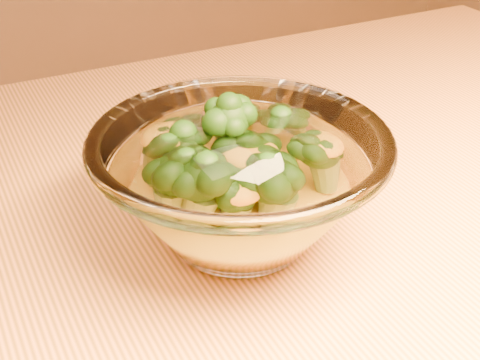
% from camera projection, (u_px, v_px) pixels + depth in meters
% --- Properties ---
extents(table, '(1.20, 0.80, 0.75)m').
position_uv_depth(table, '(246.00, 323.00, 0.60)').
color(table, '#E08343').
rests_on(table, ground).
extents(glass_bowl, '(0.23, 0.23, 0.10)m').
position_uv_depth(glass_bowl, '(240.00, 186.00, 0.51)').
color(glass_bowl, white).
rests_on(glass_bowl, table).
extents(cheese_sauce, '(0.12, 0.12, 0.03)m').
position_uv_depth(cheese_sauce, '(240.00, 209.00, 0.52)').
color(cheese_sauce, '#FFA815').
rests_on(cheese_sauce, glass_bowl).
extents(broccoli_heap, '(0.16, 0.14, 0.08)m').
position_uv_depth(broccoli_heap, '(232.00, 165.00, 0.50)').
color(broccoli_heap, black).
rests_on(broccoli_heap, cheese_sauce).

